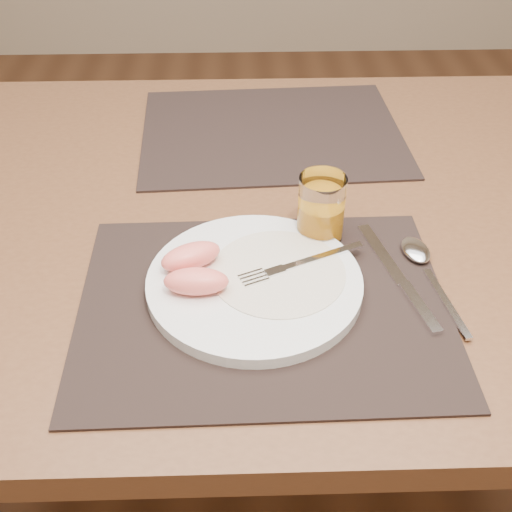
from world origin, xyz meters
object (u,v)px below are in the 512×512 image
object	(u,v)px
plate	(254,283)
juice_glass	(321,212)
placemat_far	(272,132)
knife	(403,284)
table	(269,248)
spoon	(420,257)
placemat_near	(263,305)
fork	(292,266)

from	to	relation	value
plate	juice_glass	bearing A→B (deg)	47.89
placemat_far	knife	bearing A→B (deg)	-70.42
placemat_far	plate	size ratio (longest dim) A/B	1.67
plate	knife	distance (m)	0.19
placemat_far	knife	xyz separation A→B (m)	(0.15, -0.41, 0.00)
table	juice_glass	bearing A→B (deg)	-53.90
plate	spoon	distance (m)	0.22
placemat_far	juice_glass	xyz separation A→B (m)	(0.05, -0.31, 0.04)
placemat_near	fork	distance (m)	0.07
knife	spoon	world-z (taller)	spoon
juice_glass	plate	bearing A→B (deg)	-132.11
table	juice_glass	world-z (taller)	juice_glass
placemat_near	placemat_far	xyz separation A→B (m)	(0.03, 0.44, 0.00)
plate	knife	size ratio (longest dim) A/B	1.24
table	fork	world-z (taller)	fork
spoon	table	bearing A→B (deg)	143.31
plate	juice_glass	size ratio (longest dim) A/B	2.82
table	fork	size ratio (longest dim) A/B	8.41
table	plate	size ratio (longest dim) A/B	5.19
placemat_near	fork	size ratio (longest dim) A/B	2.70
placemat_far	knife	size ratio (longest dim) A/B	2.07
fork	juice_glass	size ratio (longest dim) A/B	1.74
placemat_far	table	bearing A→B (deg)	-93.60
placemat_near	placemat_far	bearing A→B (deg)	85.93
table	juice_glass	distance (m)	0.17
plate	fork	xyz separation A→B (m)	(0.05, 0.02, 0.01)
plate	juice_glass	world-z (taller)	juice_glass
placemat_far	knife	distance (m)	0.44
knife	juice_glass	bearing A→B (deg)	132.80
table	knife	size ratio (longest dim) A/B	6.45
placemat_near	knife	size ratio (longest dim) A/B	2.07
spoon	juice_glass	distance (m)	0.14
table	plate	distance (m)	0.21
table	placemat_far	distance (m)	0.24
fork	juice_glass	bearing A→B (deg)	62.00
placemat_far	placemat_near	bearing A→B (deg)	-94.07
fork	spoon	distance (m)	0.17
placemat_far	fork	xyz separation A→B (m)	(0.01, -0.39, 0.02)
fork	placemat_far	bearing A→B (deg)	91.01
placemat_far	plate	world-z (taller)	plate
table	placemat_far	size ratio (longest dim) A/B	3.11
placemat_far	plate	distance (m)	0.41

